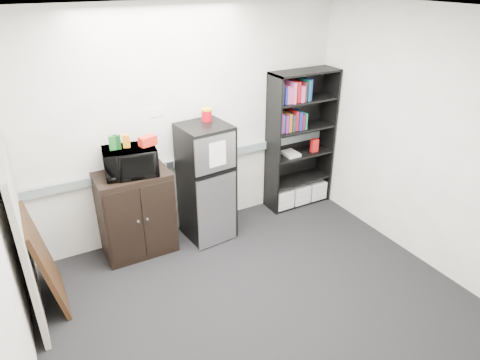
{
  "coord_description": "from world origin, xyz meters",
  "views": [
    {
      "loc": [
        -1.72,
        -2.71,
        2.98
      ],
      "look_at": [
        0.25,
        0.9,
        0.94
      ],
      "focal_mm": 32.0,
      "sensor_mm": 36.0,
      "label": 1
    }
  ],
  "objects_px": {
    "cabinet": "(136,213)",
    "microwave": "(130,161)",
    "bookshelf": "(300,142)",
    "cubicle_partition": "(22,235)",
    "refrigerator": "(207,183)"
  },
  "relations": [
    {
      "from": "cabinet",
      "to": "microwave",
      "type": "relative_size",
      "value": 1.81
    },
    {
      "from": "cabinet",
      "to": "microwave",
      "type": "bearing_deg",
      "value": -90.0
    },
    {
      "from": "microwave",
      "to": "refrigerator",
      "type": "xyz_separation_m",
      "value": [
        0.84,
        -0.06,
        -0.43
      ]
    },
    {
      "from": "cubicle_partition",
      "to": "cabinet",
      "type": "height_order",
      "value": "cubicle_partition"
    },
    {
      "from": "bookshelf",
      "to": "cabinet",
      "type": "distance_m",
      "value": 2.32
    },
    {
      "from": "cabinet",
      "to": "microwave",
      "type": "distance_m",
      "value": 0.65
    },
    {
      "from": "bookshelf",
      "to": "cubicle_partition",
      "type": "distance_m",
      "value": 3.46
    },
    {
      "from": "microwave",
      "to": "refrigerator",
      "type": "relative_size",
      "value": 0.38
    },
    {
      "from": "bookshelf",
      "to": "microwave",
      "type": "relative_size",
      "value": 3.38
    },
    {
      "from": "cubicle_partition",
      "to": "cabinet",
      "type": "bearing_deg",
      "value": 20.19
    },
    {
      "from": "cubicle_partition",
      "to": "microwave",
      "type": "xyz_separation_m",
      "value": [
        1.14,
        0.4,
        0.33
      ]
    },
    {
      "from": "cabinet",
      "to": "microwave",
      "type": "xyz_separation_m",
      "value": [
        0.0,
        -0.02,
        0.65
      ]
    },
    {
      "from": "cubicle_partition",
      "to": "microwave",
      "type": "relative_size",
      "value": 2.96
    },
    {
      "from": "cubicle_partition",
      "to": "microwave",
      "type": "bearing_deg",
      "value": 19.49
    },
    {
      "from": "bookshelf",
      "to": "cubicle_partition",
      "type": "bearing_deg",
      "value": -171.94
    }
  ]
}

